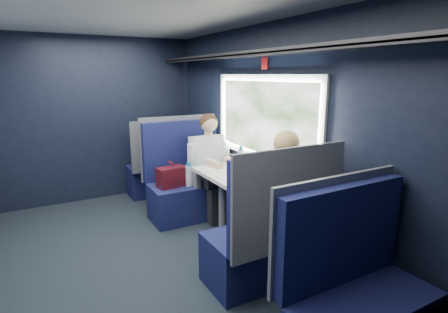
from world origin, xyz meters
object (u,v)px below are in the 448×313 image
table (235,181)px  man (211,162)px  seat_row_front (163,168)px  bottle_small (241,158)px  woman (281,194)px  laptop (264,165)px  seat_bay_far (269,239)px  cup (237,158)px  seat_row_back (356,299)px  seat_bay_near (187,184)px

table → man: size_ratio=0.76×
seat_row_front → bottle_small: seat_row_front is taller
table → seat_row_front: size_ratio=0.86×
woman → laptop: 0.74m
seat_bay_far → woman: size_ratio=0.95×
man → cup: man is taller
seat_bay_far → cup: 1.45m
seat_row_front → laptop: bearing=-73.7°
woman → laptop: (0.28, 0.68, 0.08)m
seat_row_back → woman: woman is taller
table → bottle_small: bearing=47.1°
seat_row_front → seat_row_back: 3.59m
seat_row_front → bottle_small: 1.67m
seat_bay_far → seat_row_front: bearing=90.0°
seat_row_front → bottle_small: bearing=-75.8°
seat_bay_far → cup: seat_bay_far is taller
bottle_small → laptop: bearing=-62.1°
seat_bay_far → cup: (0.47, 1.31, 0.37)m
man → laptop: man is taller
laptop → bottle_small: 0.30m
seat_row_front → seat_bay_near: bearing=-90.7°
woman → seat_row_front: bearing=95.7°
laptop → seat_bay_near: bearing=121.3°
seat_bay_far → seat_row_front: seat_bay_far is taller
seat_row_front → woman: (0.25, -2.50, 0.32)m
seat_row_front → laptop: size_ratio=3.26×
seat_bay_near → bottle_small: bearing=-57.4°
cup → bottle_small: bearing=-110.2°
seat_row_front → woman: woman is taller
table → bottle_small: bottle_small is taller
seat_row_back → woman: bearing=77.1°
man → bottle_small: (0.15, -0.47, 0.13)m
seat_bay_near → seat_row_front: bearing=89.3°
seat_bay_far → seat_bay_near: bearing=90.4°
bottle_small → cup: bearing=69.8°
woman → laptop: size_ratio=3.71×
table → bottle_small: (0.21, 0.23, 0.18)m
seat_bay_near → seat_row_front: seat_bay_near is taller
table → seat_bay_near: 0.92m
seat_bay_near → woman: size_ratio=0.95×
table → seat_row_front: 1.82m
seat_row_back → woman: size_ratio=0.88×
bottle_small → cup: size_ratio=2.55×
cup → seat_row_back: bearing=-102.0°
seat_bay_near → man: man is taller
seat_bay_far → seat_row_back: 0.92m
seat_bay_far → seat_row_back: size_ratio=1.09×
woman → table: bearing=95.5°
seat_bay_near → cup: 0.74m
laptop → man: bearing=111.4°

